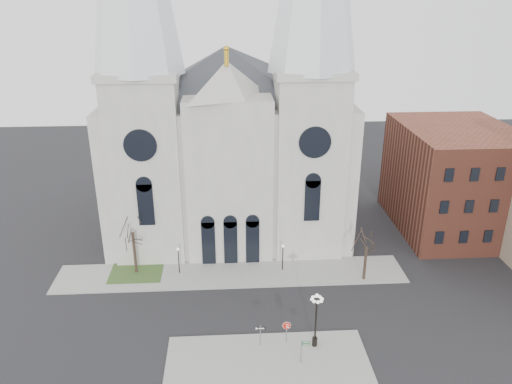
{
  "coord_description": "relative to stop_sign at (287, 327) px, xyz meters",
  "views": [
    {
      "loc": [
        -0.16,
        -38.77,
        30.82
      ],
      "look_at": [
        2.68,
        8.0,
        11.5
      ],
      "focal_mm": 35.0,
      "sensor_mm": 36.0,
      "label": 1
    }
  ],
  "objects": [
    {
      "name": "bg_building_brick",
      "position": [
        25.06,
        23.37,
        5.2
      ],
      "size": [
        14.0,
        18.0,
        14.0
      ],
      "primitive_type": "cube",
      "color": "brown",
      "rests_on": "ground"
    },
    {
      "name": "ped_lamp_right",
      "position": [
        1.06,
        12.87,
        0.53
      ],
      "size": [
        0.32,
        0.32,
        3.26
      ],
      "color": "black",
      "rests_on": "sidewalk_far"
    },
    {
      "name": "street_name_sign",
      "position": [
        1.05,
        -2.82,
        -0.26
      ],
      "size": [
        0.76,
        0.11,
        2.38
      ],
      "rotation": [
        0.0,
        0.0,
        -0.06
      ],
      "color": "slate",
      "rests_on": "sidewalk_near"
    },
    {
      "name": "tree_right",
      "position": [
        10.06,
        10.37,
        2.67
      ],
      "size": [
        3.2,
        3.2,
        6.0
      ],
      "color": "black",
      "rests_on": "ground"
    },
    {
      "name": "one_way_sign",
      "position": [
        -2.45,
        -0.25,
        -0.2
      ],
      "size": [
        0.95,
        0.09,
        2.16
      ],
      "rotation": [
        0.0,
        0.0,
        -0.04
      ],
      "color": "slate",
      "rests_on": "sidewalk_near"
    },
    {
      "name": "grass_patch",
      "position": [
        -15.94,
        13.37,
        -1.71
      ],
      "size": [
        6.0,
        5.0,
        0.18
      ],
      "primitive_type": "cube",
      "color": "#2F491F",
      "rests_on": "ground"
    },
    {
      "name": "cathedral",
      "position": [
        -4.94,
        24.23,
        16.68
      ],
      "size": [
        33.0,
        26.66,
        54.0
      ],
      "color": "#A19F96",
      "rests_on": "ground"
    },
    {
      "name": "sidewalk_far",
      "position": [
        -4.94,
        12.37,
        -1.73
      ],
      "size": [
        40.0,
        6.0,
        0.14
      ],
      "primitive_type": "cube",
      "color": "gray",
      "rests_on": "ground"
    },
    {
      "name": "ground",
      "position": [
        -4.94,
        1.37,
        -1.8
      ],
      "size": [
        160.0,
        160.0,
        0.0
      ],
      "primitive_type": "plane",
      "color": "black",
      "rests_on": "ground"
    },
    {
      "name": "globe_lamp",
      "position": [
        2.55,
        -0.61,
        1.86
      ],
      "size": [
        1.21,
        1.21,
        5.61
      ],
      "rotation": [
        0.0,
        0.0,
        -0.0
      ],
      "color": "black",
      "rests_on": "sidewalk_near"
    },
    {
      "name": "stop_sign",
      "position": [
        0.0,
        0.0,
        0.0
      ],
      "size": [
        0.78,
        0.34,
        2.31
      ],
      "rotation": [
        0.0,
        0.0,
        -0.39
      ],
      "color": "slate",
      "rests_on": "sidewalk_near"
    },
    {
      "name": "ped_lamp_left",
      "position": [
        -10.94,
        12.87,
        0.53
      ],
      "size": [
        0.32,
        0.32,
        3.26
      ],
      "color": "black",
      "rests_on": "sidewalk_far"
    },
    {
      "name": "sidewalk_near",
      "position": [
        -1.94,
        -3.63,
        -1.73
      ],
      "size": [
        18.0,
        10.0,
        0.14
      ],
      "primitive_type": "cube",
      "color": "gray",
      "rests_on": "ground"
    },
    {
      "name": "tree_left",
      "position": [
        -15.94,
        13.37,
        3.78
      ],
      "size": [
        3.2,
        3.2,
        7.5
      ],
      "color": "black",
      "rests_on": "ground"
    }
  ]
}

